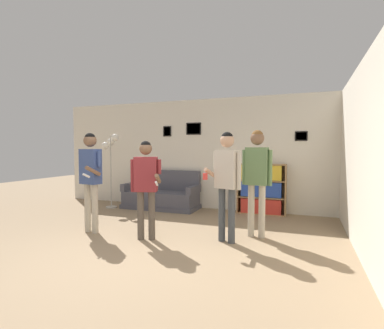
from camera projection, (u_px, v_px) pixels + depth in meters
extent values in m
plane|color=#937A5B|center=(120.00, 262.00, 3.93)|extent=(20.00, 20.00, 0.00)
cube|color=silver|center=(208.00, 154.00, 7.41)|extent=(8.31, 0.06, 2.70)
cube|color=black|center=(301.00, 136.00, 6.58)|extent=(0.26, 0.02, 0.21)
cube|color=gray|center=(301.00, 136.00, 6.58)|extent=(0.22, 0.01, 0.17)
cube|color=black|center=(194.00, 129.00, 7.47)|extent=(0.39, 0.02, 0.30)
cube|color=gray|center=(194.00, 129.00, 7.46)|extent=(0.34, 0.01, 0.25)
cube|color=black|center=(167.00, 131.00, 7.73)|extent=(0.22, 0.02, 0.26)
cube|color=#B2B2BC|center=(167.00, 131.00, 7.72)|extent=(0.17, 0.01, 0.22)
cube|color=silver|center=(356.00, 157.00, 4.56)|extent=(0.06, 6.17, 2.70)
cube|color=#4C4C56|center=(161.00, 206.00, 7.42)|extent=(1.87, 0.80, 0.10)
cube|color=#4C4C56|center=(161.00, 198.00, 7.41)|extent=(1.81, 0.74, 0.32)
cube|color=#4C4C56|center=(166.00, 180.00, 7.70)|extent=(1.81, 0.14, 0.51)
cube|color=#4C4C56|center=(130.00, 186.00, 7.71)|extent=(0.12, 0.74, 0.18)
cube|color=#4C4C56|center=(194.00, 190.00, 7.09)|extent=(0.12, 0.74, 0.18)
cube|color=#A87F51|center=(238.00, 188.00, 6.96)|extent=(0.02, 0.30, 1.14)
cube|color=#A87F51|center=(286.00, 190.00, 6.59)|extent=(0.02, 0.30, 1.14)
cube|color=#A87F51|center=(262.00, 188.00, 6.91)|extent=(1.08, 0.01, 1.14)
cube|color=#A87F51|center=(261.00, 213.00, 6.80)|extent=(1.03, 0.30, 0.02)
cube|color=#A87F51|center=(262.00, 164.00, 6.74)|extent=(1.03, 0.30, 0.02)
cube|color=#A87F51|center=(261.00, 197.00, 6.78)|extent=(1.03, 0.30, 0.02)
cube|color=#A87F51|center=(262.00, 181.00, 6.76)|extent=(1.03, 0.30, 0.02)
cube|color=red|center=(261.00, 206.00, 6.78)|extent=(0.88, 0.26, 0.33)
cube|color=#2847A3|center=(261.00, 189.00, 6.76)|extent=(0.88, 0.26, 0.33)
cube|color=gold|center=(262.00, 172.00, 6.74)|extent=(0.88, 0.26, 0.33)
cylinder|color=#ADA89E|center=(111.00, 207.00, 7.52)|extent=(0.28, 0.28, 0.03)
cylinder|color=#ADA89E|center=(111.00, 171.00, 7.47)|extent=(0.03, 0.03, 1.79)
cylinder|color=#ADA89E|center=(113.00, 136.00, 7.40)|extent=(0.02, 0.16, 0.02)
sphere|color=white|center=(115.00, 138.00, 7.38)|extent=(0.18, 0.18, 0.18)
cylinder|color=#ADA89E|center=(111.00, 141.00, 7.50)|extent=(0.15, 0.09, 0.02)
sphere|color=white|center=(111.00, 142.00, 7.57)|extent=(0.18, 0.18, 0.18)
cylinder|color=#ADA89E|center=(108.00, 144.00, 7.39)|extent=(0.15, 0.09, 0.02)
sphere|color=white|center=(105.00, 146.00, 7.35)|extent=(0.18, 0.18, 0.18)
cylinder|color=#B7AD99|center=(88.00, 208.00, 5.32)|extent=(0.11, 0.11, 0.86)
cylinder|color=#B7AD99|center=(95.00, 209.00, 5.24)|extent=(0.11, 0.11, 0.86)
cube|color=#384C84|center=(90.00, 167.00, 5.24)|extent=(0.38, 0.25, 0.61)
sphere|color=brown|center=(90.00, 141.00, 5.22)|extent=(0.22, 0.22, 0.22)
sphere|color=black|center=(90.00, 138.00, 5.22)|extent=(0.19, 0.19, 0.19)
cylinder|color=#384C84|center=(99.00, 159.00, 5.13)|extent=(0.07, 0.07, 0.26)
cylinder|color=brown|center=(93.00, 171.00, 5.02)|extent=(0.11, 0.32, 0.19)
cylinder|color=white|center=(86.00, 176.00, 4.89)|extent=(0.05, 0.14, 0.09)
cylinder|color=#384C84|center=(82.00, 167.00, 5.35)|extent=(0.07, 0.07, 0.58)
cylinder|color=brown|center=(141.00, 215.00, 4.87)|extent=(0.11, 0.11, 0.79)
cylinder|color=brown|center=(152.00, 216.00, 4.86)|extent=(0.11, 0.11, 0.79)
cube|color=maroon|center=(146.00, 174.00, 4.83)|extent=(0.40, 0.30, 0.56)
sphere|color=brown|center=(146.00, 149.00, 4.81)|extent=(0.20, 0.20, 0.20)
sphere|color=black|center=(146.00, 146.00, 4.81)|extent=(0.17, 0.17, 0.17)
cylinder|color=maroon|center=(159.00, 167.00, 4.81)|extent=(0.07, 0.07, 0.24)
cylinder|color=brown|center=(158.00, 179.00, 4.69)|extent=(0.15, 0.29, 0.18)
cylinder|color=white|center=(157.00, 184.00, 4.57)|extent=(0.08, 0.14, 0.09)
cylinder|color=maroon|center=(133.00, 176.00, 4.84)|extent=(0.07, 0.07, 0.53)
cylinder|color=#3D4247|center=(222.00, 214.00, 4.79)|extent=(0.11, 0.11, 0.86)
cylinder|color=#3D4247|center=(232.00, 216.00, 4.68)|extent=(0.11, 0.11, 0.86)
cube|color=#BCB2A3|center=(227.00, 169.00, 4.69)|extent=(0.40, 0.30, 0.61)
sphere|color=tan|center=(227.00, 140.00, 4.67)|extent=(0.22, 0.22, 0.22)
sphere|color=black|center=(227.00, 138.00, 4.67)|extent=(0.19, 0.19, 0.19)
cylinder|color=#BCB2A3|center=(239.00, 171.00, 4.56)|extent=(0.07, 0.07, 0.57)
cylinder|color=#BCB2A3|center=(216.00, 160.00, 4.82)|extent=(0.07, 0.07, 0.26)
cylinder|color=tan|center=(210.00, 173.00, 4.72)|extent=(0.16, 0.32, 0.19)
cylinder|color=red|center=(205.00, 176.00, 4.61)|extent=(0.08, 0.08, 0.10)
cylinder|color=#B7AD99|center=(251.00, 210.00, 5.04)|extent=(0.11, 0.11, 0.88)
cylinder|color=#B7AD99|center=(262.00, 211.00, 4.96)|extent=(0.11, 0.11, 0.88)
cube|color=#5B7A4C|center=(257.00, 166.00, 4.96)|extent=(0.37, 0.23, 0.62)
sphere|color=brown|center=(257.00, 138.00, 4.94)|extent=(0.23, 0.23, 0.23)
sphere|color=brown|center=(257.00, 136.00, 4.94)|extent=(0.19, 0.19, 0.19)
cylinder|color=#5B7A4C|center=(270.00, 168.00, 4.87)|extent=(0.07, 0.07, 0.59)
cylinder|color=#5B7A4C|center=(244.00, 167.00, 5.06)|extent=(0.07, 0.07, 0.59)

